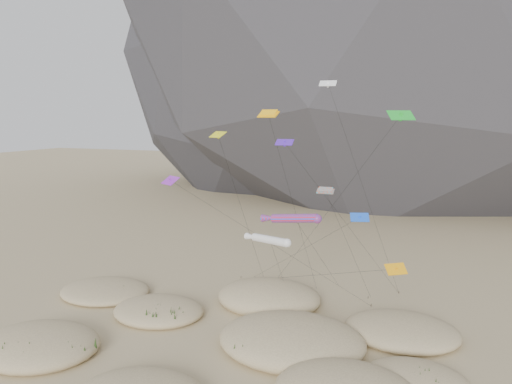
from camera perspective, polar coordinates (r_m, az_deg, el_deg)
ground at (r=50.56m, az=-3.20°, el=-19.08°), size 500.00×500.00×0.00m
dunes at (r=54.65m, az=-1.69°, el=-16.02°), size 50.91×35.58×3.82m
dune_grass at (r=53.72m, az=-4.03°, el=-16.35°), size 40.88×30.28×1.45m
kite_stakes at (r=69.82m, az=6.22°, el=-10.92°), size 22.27×6.00×0.30m
rainbow_tube_kite at (r=57.14m, az=4.18°, el=-3.03°), size 7.51×14.02×12.79m
white_tube_kite at (r=55.49m, az=1.39°, el=-5.47°), size 6.70×12.66×10.70m
orange_parafoil at (r=58.38m, az=1.49°, el=8.67°), size 5.10×10.38×24.28m
multi_parafoil at (r=55.27m, az=8.03°, el=-0.05°), size 4.80×11.08×15.83m
delta_kites at (r=54.92m, az=5.24°, el=2.98°), size 28.45×19.24×27.47m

